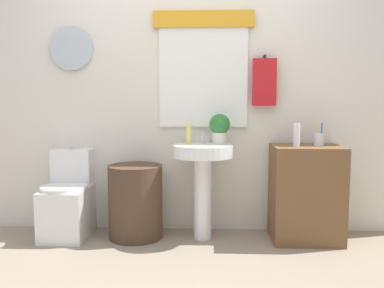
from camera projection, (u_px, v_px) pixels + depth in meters
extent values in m
plane|color=gray|center=(174.00, 282.00, 2.63)|extent=(8.00, 8.00, 0.00)
cube|color=silver|center=(185.00, 84.00, 3.64)|extent=(4.40, 0.10, 2.60)
cube|color=white|center=(203.00, 77.00, 3.56)|extent=(0.76, 0.03, 0.86)
cube|color=gold|center=(203.00, 19.00, 3.49)|extent=(0.86, 0.04, 0.14)
cylinder|color=silver|center=(71.00, 48.00, 3.57)|extent=(0.38, 0.03, 0.38)
cylinder|color=black|center=(265.00, 56.00, 3.50)|extent=(0.02, 0.06, 0.02)
cube|color=red|center=(264.00, 82.00, 3.51)|extent=(0.20, 0.05, 0.40)
cube|color=white|center=(67.00, 212.00, 3.50)|extent=(0.36, 0.50, 0.42)
cylinder|color=white|center=(64.00, 188.00, 3.41)|extent=(0.38, 0.38, 0.03)
cube|color=white|center=(73.00, 167.00, 3.63)|extent=(0.34, 0.18, 0.31)
cylinder|color=silver|center=(72.00, 148.00, 3.61)|extent=(0.04, 0.04, 0.02)
cylinder|color=#4C3828|center=(136.00, 201.00, 3.46)|extent=(0.45, 0.45, 0.62)
cylinder|color=white|center=(203.00, 198.00, 3.43)|extent=(0.15, 0.15, 0.69)
cylinder|color=white|center=(203.00, 151.00, 3.39)|extent=(0.50, 0.50, 0.10)
cylinder|color=silver|center=(203.00, 137.00, 3.50)|extent=(0.03, 0.03, 0.10)
cube|color=brown|center=(306.00, 193.00, 3.39)|extent=(0.56, 0.44, 0.79)
cylinder|color=#DBD166|center=(188.00, 134.00, 3.43)|extent=(0.05, 0.05, 0.17)
cylinder|color=beige|center=(220.00, 138.00, 3.43)|extent=(0.12, 0.12, 0.10)
sphere|color=#2D7033|center=(220.00, 124.00, 3.42)|extent=(0.17, 0.17, 0.17)
cylinder|color=white|center=(297.00, 135.00, 3.30)|extent=(0.05, 0.05, 0.18)
cylinder|color=silver|center=(319.00, 139.00, 3.36)|extent=(0.08, 0.08, 0.10)
cylinder|color=blue|center=(321.00, 134.00, 3.36)|extent=(0.01, 0.02, 0.18)
cylinder|color=yellow|center=(317.00, 134.00, 3.35)|extent=(0.02, 0.03, 0.18)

